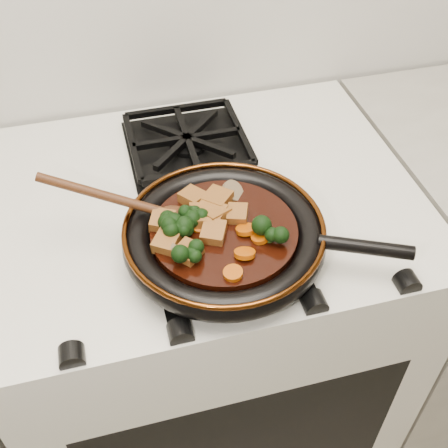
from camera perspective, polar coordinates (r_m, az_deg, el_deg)
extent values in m
cube|color=silver|center=(1.34, -1.54, -11.37)|extent=(0.76, 0.60, 0.90)
cylinder|color=black|center=(0.87, 0.00, -1.72)|extent=(0.29, 0.29, 0.01)
torus|color=black|center=(0.87, 0.00, -1.31)|extent=(0.31, 0.31, 0.04)
torus|color=#4F250B|center=(0.85, 0.00, -0.33)|extent=(0.31, 0.31, 0.01)
cylinder|color=black|center=(0.86, 14.19, -2.30)|extent=(0.14, 0.08, 0.02)
cylinder|color=black|center=(0.86, 0.00, -0.99)|extent=(0.23, 0.23, 0.02)
cube|color=brown|center=(0.89, -0.71, 2.44)|extent=(0.06, 0.06, 0.03)
cube|color=brown|center=(0.86, -6.27, 0.28)|extent=(0.05, 0.05, 0.03)
cube|color=brown|center=(0.84, -1.07, -0.92)|extent=(0.05, 0.05, 0.03)
cube|color=brown|center=(0.90, -3.17, 2.65)|extent=(0.05, 0.05, 0.02)
cube|color=brown|center=(0.83, -5.87, -1.89)|extent=(0.05, 0.05, 0.02)
cube|color=brown|center=(0.87, 1.37, 0.97)|extent=(0.04, 0.04, 0.02)
cube|color=brown|center=(0.87, -1.40, 0.94)|extent=(0.06, 0.06, 0.03)
cube|color=brown|center=(0.87, -1.05, 1.05)|extent=(0.06, 0.06, 0.03)
cube|color=brown|center=(0.86, -2.13, 0.72)|extent=(0.05, 0.05, 0.03)
cube|color=brown|center=(0.81, -3.66, -2.90)|extent=(0.05, 0.05, 0.02)
cylinder|color=#A94304|center=(0.84, 3.71, -1.31)|extent=(0.03, 0.03, 0.02)
cylinder|color=#A94304|center=(0.85, -2.63, -0.12)|extent=(0.03, 0.03, 0.02)
cylinder|color=#A94304|center=(0.85, 2.23, -0.56)|extent=(0.03, 0.03, 0.02)
cylinder|color=#A94304|center=(0.79, 0.92, -5.00)|extent=(0.03, 0.03, 0.01)
cylinder|color=#A94304|center=(0.81, 2.12, -3.00)|extent=(0.03, 0.03, 0.02)
cylinder|color=#A94304|center=(0.88, 1.16, 1.29)|extent=(0.03, 0.03, 0.02)
cylinder|color=olive|center=(0.82, -4.29, -2.83)|extent=(0.04, 0.05, 0.03)
cylinder|color=olive|center=(0.85, -5.43, -0.62)|extent=(0.04, 0.04, 0.03)
cylinder|color=olive|center=(0.91, 0.91, 3.37)|extent=(0.05, 0.05, 0.03)
ellipsoid|color=#44220E|center=(0.87, -5.14, 0.90)|extent=(0.07, 0.06, 0.02)
cylinder|color=#44220E|center=(0.87, -11.87, 2.79)|extent=(0.02, 0.02, 0.21)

